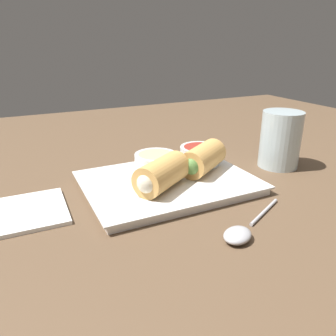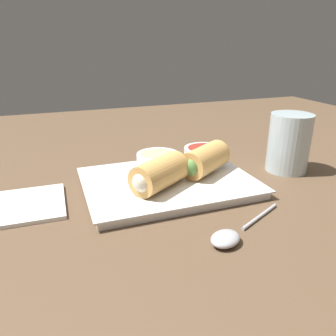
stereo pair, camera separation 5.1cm
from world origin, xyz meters
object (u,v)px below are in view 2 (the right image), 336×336
dipping_bowl_far (204,155)px  spoon (229,236)px  napkin (17,207)px  drinking_glass (289,143)px  serving_plate (168,183)px  dipping_bowl_near (158,162)px

dipping_bowl_far → spoon: dipping_bowl_far is taller
spoon → napkin: 31.37cm
drinking_glass → spoon: bearing=-142.3°
spoon → serving_plate: bearing=95.0°
dipping_bowl_far → napkin: size_ratio=0.54×
serving_plate → drinking_glass: size_ratio=2.56×
dipping_bowl_far → spoon: bearing=-108.0°
serving_plate → napkin: 23.84cm
serving_plate → dipping_bowl_far: size_ratio=3.73×
dipping_bowl_near → drinking_glass: (24.48, -4.38, 2.17)cm
spoon → drinking_glass: bearing=37.7°
spoon → napkin: spoon is taller
serving_plate → spoon: 17.89cm
napkin → dipping_bowl_near: bearing=8.1°
serving_plate → napkin: bearing=178.6°
spoon → drinking_glass: drinking_glass is taller
spoon → drinking_glass: size_ratio=1.33×
dipping_bowl_near → spoon: 21.99cm
dipping_bowl_near → napkin: dipping_bowl_near is taller
serving_plate → dipping_bowl_far: 9.97cm
napkin → drinking_glass: size_ratio=1.28×
drinking_glass → napkin: bearing=178.7°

